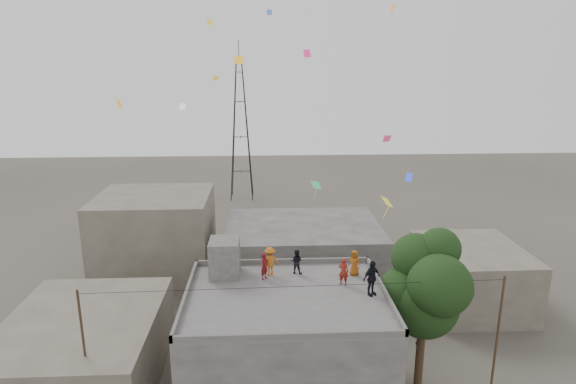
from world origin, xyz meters
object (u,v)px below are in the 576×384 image
tree (428,287)px  stair_head_box (225,258)px  person_dark_adult (372,278)px  transmission_tower (241,129)px  person_red_adult (344,271)px

tree → stair_head_box: bearing=169.3°
tree → person_dark_adult: (-3.13, -0.71, 0.90)m
stair_head_box → tree: (10.57, -2.00, -1.00)m
transmission_tower → tree: bearing=-73.9°
transmission_tower → person_red_adult: transmission_tower is taller
stair_head_box → person_dark_adult: bearing=-20.1°
stair_head_box → person_dark_adult: 7.92m
stair_head_box → transmission_tower: bearing=91.2°
stair_head_box → person_red_adult: size_ratio=1.37×
person_red_adult → transmission_tower: bearing=-53.1°
transmission_tower → person_dark_adult: 41.00m
transmission_tower → person_dark_adult: size_ratio=11.05×
tree → transmission_tower: size_ratio=0.45×
person_dark_adult → transmission_tower: bearing=69.4°
stair_head_box → person_red_adult: stair_head_box is taller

